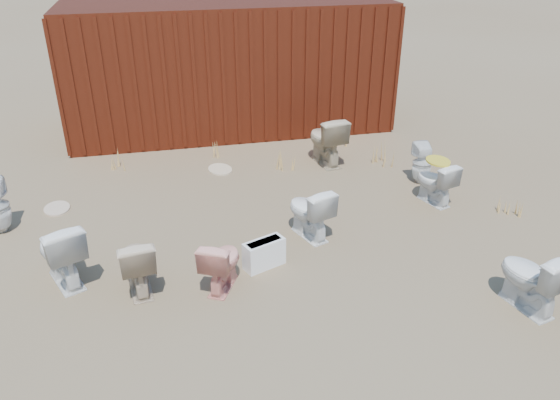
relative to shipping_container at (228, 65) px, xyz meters
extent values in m
plane|color=brown|center=(0.00, -5.20, -1.20)|extent=(100.00, 100.00, 0.00)
cube|color=#45180B|center=(0.00, 0.00, 0.00)|extent=(6.00, 2.40, 2.40)
imported|color=white|center=(-2.62, -5.01, -0.80)|extent=(0.72, 0.89, 0.79)
imported|color=#FCA291|center=(-0.87, -5.51, -0.88)|extent=(0.60, 0.72, 0.64)
imported|color=white|center=(0.38, -4.64, -0.84)|extent=(0.62, 0.80, 0.72)
imported|color=white|center=(2.26, -6.58, -0.83)|extent=(0.57, 0.81, 0.75)
imported|color=beige|center=(-1.79, -5.35, -0.85)|extent=(0.48, 0.73, 0.70)
imported|color=#C5B390|center=(1.29, -2.38, -0.78)|extent=(0.61, 0.90, 0.84)
imported|color=white|center=(2.42, -4.12, -0.88)|extent=(0.54, 0.71, 0.65)
imported|color=white|center=(2.53, -3.44, -0.87)|extent=(0.31, 0.32, 0.65)
ellipsoid|color=gold|center=(2.42, -4.12, -0.54)|extent=(0.33, 0.41, 0.02)
cube|color=white|center=(-0.33, -5.21, -1.02)|extent=(0.54, 0.37, 0.35)
ellipsoid|color=beige|center=(-0.50, -2.28, -1.19)|extent=(0.49, 0.58, 0.02)
ellipsoid|color=#CCB194|center=(-2.97, -3.14, -1.19)|extent=(0.41, 0.51, 0.02)
cone|color=tan|center=(-2.15, -1.92, -1.06)|extent=(0.36, 0.36, 0.28)
cone|color=tan|center=(0.58, -2.46, -1.06)|extent=(0.32, 0.32, 0.28)
cone|color=tan|center=(2.18, -2.65, -1.03)|extent=(0.36, 0.36, 0.34)
cone|color=tan|center=(-0.46, -1.70, -1.06)|extent=(0.30, 0.30, 0.27)
cone|color=tan|center=(1.76, -1.70, -1.05)|extent=(0.34, 0.34, 0.29)
cone|color=tan|center=(3.28, -4.70, -1.09)|extent=(0.28, 0.28, 0.22)
camera|label=1|loc=(-1.34, -10.60, 2.53)|focal=35.00mm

